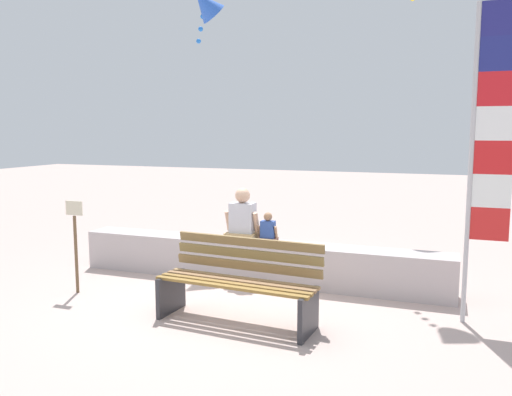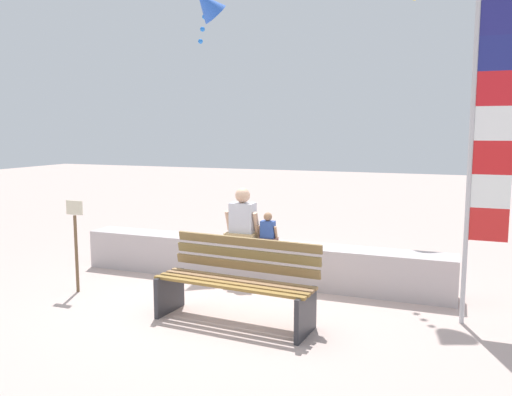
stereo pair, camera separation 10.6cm
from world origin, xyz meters
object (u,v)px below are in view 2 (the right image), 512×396
Objects in this scene: person_child at (268,231)px; flag_banner at (485,140)px; kite_blue at (207,4)px; person_adult at (243,220)px; park_bench at (237,283)px; sign_post at (76,238)px.

person_child is 2.97m from flag_banner.
person_adult is at bearing -48.86° from kite_blue.
park_bench is 4.93m from kite_blue.
person_adult is 0.82× the size of kite_blue.
flag_banner is at bearing 18.33° from park_bench.
kite_blue is at bearing 131.14° from person_adult.
person_child is 3.94m from kite_blue.
park_bench is 2.34m from sign_post.
park_bench is at bearing -58.66° from kite_blue.
flag_banner is 4.94m from sign_post.
person_adult is 3.70m from kite_blue.
park_bench is 1.52× the size of sign_post.
flag_banner is at bearing -12.80° from person_adult.
kite_blue reaches higher than park_bench.
park_bench is at bearing -69.80° from person_adult.
park_bench is 1.52m from person_child.
sign_post is at bearing -172.79° from flag_banner.
flag_banner is at bearing -25.99° from kite_blue.
sign_post is (-2.14, -1.28, -0.01)m from person_child.
person_adult is 2.19m from sign_post.
flag_banner is (2.43, 0.80, 1.54)m from park_bench.
flag_banner reaches higher than person_child.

